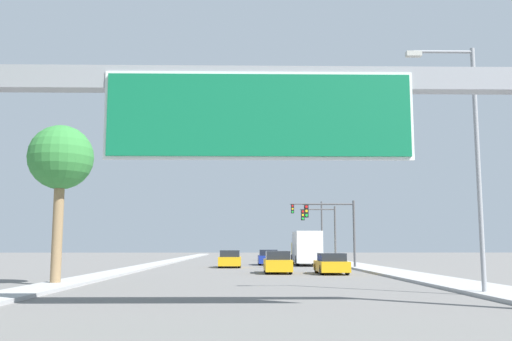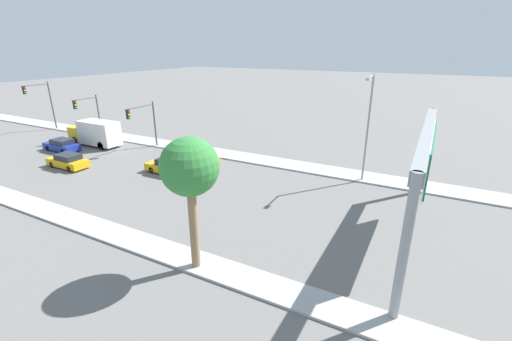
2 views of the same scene
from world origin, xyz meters
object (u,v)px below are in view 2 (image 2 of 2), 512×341
(car_near_center, at_px, (168,166))
(traffic_light_far_intersection, at_px, (43,99))
(car_mid_center, at_px, (62,145))
(palm_tree_background, at_px, (190,169))
(sign_gantry, at_px, (426,152))
(truck_box_primary, at_px, (96,133))
(car_far_center, at_px, (199,159))
(car_near_right, at_px, (68,161))
(traffic_light_near_intersection, at_px, (145,118))
(street_lamp_right, at_px, (368,122))
(traffic_light_mid_block, at_px, (90,110))

(car_near_center, relative_size, traffic_light_far_intersection, 0.65)
(car_mid_center, distance_m, palm_tree_background, 30.76)
(sign_gantry, height_order, truck_box_primary, sign_gantry)
(car_far_center, xyz_separation_m, palm_tree_background, (-14.56, -10.71, 5.29))
(car_near_right, bearing_deg, car_mid_center, 60.27)
(palm_tree_background, bearing_deg, truck_box_primary, 61.21)
(car_near_center, bearing_deg, traffic_light_near_intersection, 55.98)
(sign_gantry, distance_m, car_mid_center, 39.12)
(car_near_right, bearing_deg, traffic_light_far_intersection, 62.41)
(car_near_center, xyz_separation_m, car_mid_center, (-0.00, 16.46, -0.02))
(car_near_center, xyz_separation_m, street_lamp_right, (6.54, -17.31, 4.94))
(car_near_right, relative_size, traffic_light_mid_block, 0.79)
(car_near_right, xyz_separation_m, palm_tree_background, (-7.56, -22.09, 5.25))
(car_near_center, xyz_separation_m, truck_box_primary, (3.50, 14.74, 0.90))
(car_mid_center, relative_size, truck_box_primary, 0.63)
(sign_gantry, xyz_separation_m, car_mid_center, (1.75, 38.74, -5.16))
(car_near_right, xyz_separation_m, street_lamp_right, (10.04, -27.64, 4.96))
(car_near_center, distance_m, truck_box_primary, 15.17)
(street_lamp_right, bearing_deg, car_far_center, 100.58)
(car_near_center, xyz_separation_m, traffic_light_mid_block, (5.59, 17.84, 3.13))
(traffic_light_far_intersection, relative_size, palm_tree_background, 0.92)
(car_near_center, height_order, car_mid_center, car_near_center)
(street_lamp_right, bearing_deg, car_mid_center, 100.96)
(car_far_center, height_order, traffic_light_near_intersection, traffic_light_near_intersection)
(sign_gantry, height_order, street_lamp_right, street_lamp_right)
(car_near_right, xyz_separation_m, car_mid_center, (3.50, 6.13, 0.00))
(car_far_center, height_order, car_near_right, car_near_right)
(car_near_right, bearing_deg, palm_tree_background, -108.89)
(car_near_right, height_order, traffic_light_mid_block, traffic_light_mid_block)
(car_far_center, distance_m, car_near_right, 13.36)
(truck_box_primary, distance_m, traffic_light_near_intersection, 7.45)
(sign_gantry, distance_m, traffic_light_mid_block, 40.83)
(sign_gantry, relative_size, car_far_center, 3.89)
(truck_box_primary, bearing_deg, palm_tree_background, -118.79)
(car_mid_center, xyz_separation_m, traffic_light_near_intersection, (5.29, -8.62, 3.08))
(car_near_right, relative_size, street_lamp_right, 0.47)
(car_far_center, xyz_separation_m, truck_box_primary, (0.00, 15.79, 0.95))
(palm_tree_background, height_order, street_lamp_right, street_lamp_right)
(car_near_right, bearing_deg, truck_box_primary, 32.20)
(truck_box_primary, xyz_separation_m, street_lamp_right, (3.04, -32.05, 4.05))
(truck_box_primary, height_order, palm_tree_background, palm_tree_background)
(palm_tree_background, relative_size, street_lamp_right, 0.79)
(traffic_light_near_intersection, bearing_deg, car_near_center, -124.02)
(car_mid_center, xyz_separation_m, truck_box_primary, (3.50, -1.72, 0.91))
(traffic_light_far_intersection, relative_size, street_lamp_right, 0.72)
(sign_gantry, relative_size, traffic_light_near_intersection, 3.04)
(car_near_right, xyz_separation_m, traffic_light_mid_block, (9.09, 7.51, 3.15))
(car_far_center, bearing_deg, traffic_light_near_intersection, 78.62)
(traffic_light_near_intersection, bearing_deg, car_mid_center, 121.53)
(traffic_light_near_intersection, distance_m, street_lamp_right, 25.25)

